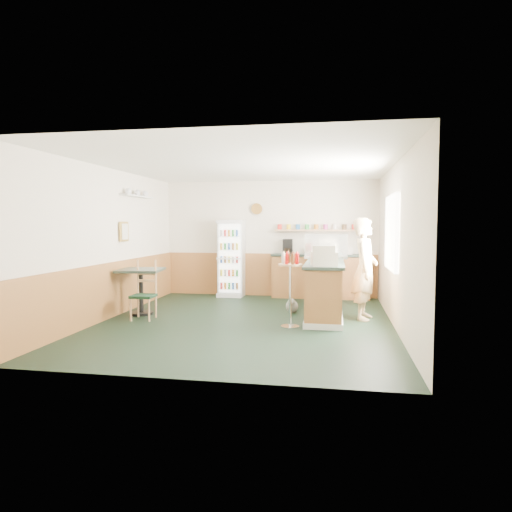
% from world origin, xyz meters
% --- Properties ---
extents(ground, '(6.00, 6.00, 0.00)m').
position_xyz_m(ground, '(0.00, 0.00, 0.00)').
color(ground, black).
rests_on(ground, ground).
extents(room_envelope, '(5.04, 6.02, 2.72)m').
position_xyz_m(room_envelope, '(-0.23, 0.73, 1.52)').
color(room_envelope, beige).
rests_on(room_envelope, ground).
extents(service_counter, '(0.68, 3.01, 1.01)m').
position_xyz_m(service_counter, '(1.35, 1.07, 0.46)').
color(service_counter, '#A16234').
rests_on(service_counter, ground).
extents(back_counter, '(2.24, 0.42, 1.69)m').
position_xyz_m(back_counter, '(1.19, 2.80, 0.55)').
color(back_counter, '#A16234').
rests_on(back_counter, ground).
extents(drinks_fridge, '(0.59, 0.52, 1.79)m').
position_xyz_m(drinks_fridge, '(-0.87, 2.74, 0.89)').
color(drinks_fridge, silver).
rests_on(drinks_fridge, ground).
extents(display_case, '(0.84, 0.44, 0.48)m').
position_xyz_m(display_case, '(1.35, 1.52, 1.25)').
color(display_case, silver).
rests_on(display_case, service_counter).
extents(cash_register, '(0.46, 0.48, 0.23)m').
position_xyz_m(cash_register, '(1.35, -0.12, 1.13)').
color(cash_register, beige).
rests_on(cash_register, service_counter).
extents(shopkeeper, '(0.52, 0.66, 1.80)m').
position_xyz_m(shopkeeper, '(2.05, 0.57, 0.90)').
color(shopkeeper, tan).
rests_on(shopkeeper, ground).
extents(condiment_stand, '(0.39, 0.39, 1.22)m').
position_xyz_m(condiment_stand, '(0.81, -0.27, 0.82)').
color(condiment_stand, silver).
rests_on(condiment_stand, ground).
extents(newspaper_rack, '(0.09, 0.45, 0.53)m').
position_xyz_m(newspaper_rack, '(0.99, 1.37, 0.49)').
color(newspaper_rack, black).
rests_on(newspaper_rack, ground).
extents(cafe_table, '(0.88, 0.88, 0.86)m').
position_xyz_m(cafe_table, '(-2.05, 0.32, 0.60)').
color(cafe_table, black).
rests_on(cafe_table, ground).
extents(cafe_chair, '(0.40, 0.40, 1.05)m').
position_xyz_m(cafe_chair, '(-1.82, -0.02, 0.55)').
color(cafe_chair, black).
rests_on(cafe_chair, ground).
extents(dog_doorstop, '(0.24, 0.31, 0.29)m').
position_xyz_m(dog_doorstop, '(0.72, 0.97, 0.14)').
color(dog_doorstop, gray).
rests_on(dog_doorstop, ground).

